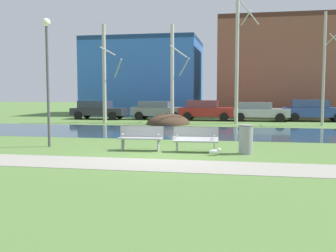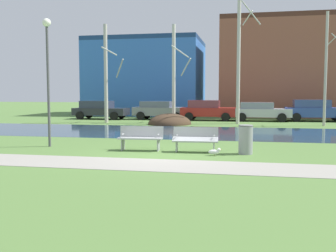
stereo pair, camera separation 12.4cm
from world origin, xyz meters
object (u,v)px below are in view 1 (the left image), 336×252
(bench_right, at_px, (196,139))
(trash_bin, at_px, (246,139))
(streetlamp, at_px, (47,61))
(parked_hatch_third_red, at_px, (206,110))
(bench_left, at_px, (141,137))
(parked_suv_fifth_blue, at_px, (313,110))
(seagull, at_px, (215,152))
(parked_sedan_second_grey, at_px, (158,110))
(parked_wagon_fourth_silver, at_px, (259,111))
(parked_van_nearest_dark, at_px, (98,109))

(bench_right, distance_m, trash_bin, 1.75)
(streetlamp, relative_size, parked_hatch_third_red, 1.18)
(bench_left, distance_m, parked_suv_fifth_blue, 18.77)
(bench_left, xyz_separation_m, trash_bin, (3.74, -0.15, 0.05))
(bench_right, distance_m, streetlamp, 6.42)
(seagull, distance_m, parked_sedan_second_grey, 17.94)
(streetlamp, xyz_separation_m, parked_wagon_fourth_silver, (8.59, 15.81, -2.57))
(bench_left, height_order, bench_right, same)
(parked_sedan_second_grey, relative_size, parked_hatch_third_red, 1.03)
(seagull, distance_m, parked_suv_fifth_blue, 18.33)
(bench_left, height_order, parked_suv_fifth_blue, parked_suv_fifth_blue)
(bench_right, height_order, parked_sedan_second_grey, parked_sedan_second_grey)
(bench_right, bearing_deg, parked_van_nearest_dark, 121.30)
(parked_wagon_fourth_silver, bearing_deg, seagull, -97.15)
(trash_bin, bearing_deg, parked_sedan_second_grey, 111.82)
(bench_right, relative_size, parked_sedan_second_grey, 0.38)
(bench_left, bearing_deg, parked_van_nearest_dark, 115.75)
(bench_right, bearing_deg, streetlamp, 177.04)
(seagull, xyz_separation_m, parked_sedan_second_grey, (-5.59, 17.04, 0.63))
(trash_bin, distance_m, parked_hatch_third_red, 16.54)
(parked_hatch_third_red, bearing_deg, bench_right, -86.10)
(trash_bin, xyz_separation_m, parked_van_nearest_dark, (-11.42, 16.07, 0.25))
(bench_left, xyz_separation_m, parked_wagon_fourth_silver, (4.84, 16.11, 0.27))
(seagull, bearing_deg, trash_bin, 28.73)
(seagull, xyz_separation_m, parked_wagon_fourth_silver, (2.11, 16.81, 0.61))
(trash_bin, bearing_deg, seagull, -151.27)
(parked_van_nearest_dark, distance_m, parked_wagon_fourth_silver, 12.52)
(bench_left, bearing_deg, bench_right, 0.00)
(bench_left, relative_size, parked_van_nearest_dark, 0.38)
(seagull, distance_m, parked_van_nearest_dark, 19.63)
(seagull, height_order, parked_suv_fifth_blue, parked_suv_fifth_blue)
(streetlamp, height_order, parked_suv_fifth_blue, streetlamp)
(bench_left, xyz_separation_m, parked_suv_fifth_blue, (8.79, 16.58, 0.35))
(trash_bin, xyz_separation_m, parked_hatch_third_red, (-2.84, 16.30, 0.29))
(bench_left, relative_size, parked_wagon_fourth_silver, 0.38)
(parked_sedan_second_grey, height_order, parked_suv_fifth_blue, parked_suv_fifth_blue)
(parked_sedan_second_grey, bearing_deg, bench_left, -80.08)
(parked_van_nearest_dark, height_order, parked_suv_fifth_blue, parked_suv_fifth_blue)
(trash_bin, bearing_deg, parked_suv_fifth_blue, 73.22)
(seagull, relative_size, parked_suv_fifth_blue, 0.10)
(parked_sedan_second_grey, bearing_deg, trash_bin, -68.18)
(bench_right, distance_m, parked_hatch_third_red, 16.19)
(parked_van_nearest_dark, distance_m, parked_suv_fifth_blue, 16.48)
(parked_van_nearest_dark, bearing_deg, parked_suv_fifth_blue, 2.30)
(parked_suv_fifth_blue, bearing_deg, parked_wagon_fourth_silver, -173.09)
(bench_right, bearing_deg, parked_hatch_third_red, 93.90)
(parked_wagon_fourth_silver, bearing_deg, bench_right, -100.01)
(parked_van_nearest_dark, relative_size, parked_sedan_second_grey, 1.01)
(parked_van_nearest_dark, distance_m, parked_hatch_third_red, 8.58)
(parked_wagon_fourth_silver, distance_m, parked_suv_fifth_blue, 3.98)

